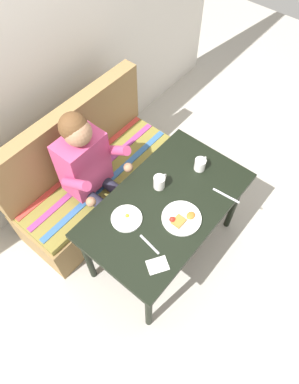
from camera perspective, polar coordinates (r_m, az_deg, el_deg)
The scene contains 12 objects.
ground_plane at distance 2.95m, azimuth 2.28°, elevation -9.36°, with size 8.00×8.00×0.00m, color #AEA89C.
back_wall at distance 2.60m, azimuth -20.79°, elevation 20.66°, with size 4.40×0.10×2.60m, color silver.
table at distance 2.37m, azimuth 2.80°, elevation -2.89°, with size 1.20×0.70×0.73m.
couch at distance 2.94m, azimuth -9.27°, elevation 2.14°, with size 1.44×0.56×1.00m.
person at distance 2.48m, azimuth -9.78°, elevation 3.75°, with size 0.45×0.61×1.21m.
plate_breakfast at distance 2.23m, azimuth 5.32°, elevation -4.40°, with size 0.26×0.26×0.05m.
plate_eggs at distance 2.23m, azimuth -3.84°, elevation -4.40°, with size 0.20×0.20×0.04m.
coffee_mug at distance 2.33m, azimuth 1.67°, elevation 1.71°, with size 0.12×0.08×0.10m.
coffee_mug_second at distance 2.45m, azimuth 8.52°, elevation 4.62°, with size 0.12×0.08×0.09m.
napkin at distance 2.10m, azimuth 1.35°, elevation -12.13°, with size 0.13×0.09×0.01m, color silver.
fork at distance 2.15m, azimuth -0.00°, elevation -8.75°, with size 0.01×0.17×0.01m, color silver.
knife at distance 2.38m, azimuth 12.67°, elevation -0.60°, with size 0.01×0.20×0.01m, color silver.
Camera 1 is at (-1.01, -0.68, 2.68)m, focal length 31.94 mm.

